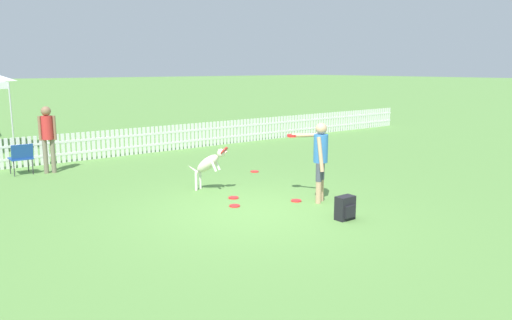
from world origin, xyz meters
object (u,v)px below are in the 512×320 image
at_px(leaping_dog, 209,163).
at_px(frisbee_near_handler, 255,172).
at_px(frisbee_midfield, 233,198).
at_px(spectator_standing, 48,133).
at_px(frisbee_near_dog, 235,206).
at_px(frisbee_far_scatter, 296,201).
at_px(handler_person, 319,153).
at_px(backpack_on_grass, 345,208).
at_px(folding_chair_blue_left, 21,156).

distance_m(leaping_dog, frisbee_near_handler, 2.28).
relative_size(frisbee_midfield, spectator_standing, 0.13).
distance_m(leaping_dog, frisbee_near_dog, 1.51).
relative_size(frisbee_near_dog, frisbee_far_scatter, 1.00).
relative_size(frisbee_midfield, frisbee_far_scatter, 1.00).
bearing_deg(spectator_standing, frisbee_near_handler, 160.36).
relative_size(frisbee_near_handler, frisbee_midfield, 1.00).
relative_size(handler_person, leaping_dog, 1.60).
relative_size(frisbee_near_handler, frisbee_near_dog, 1.00).
distance_m(frisbee_far_scatter, spectator_standing, 6.69).
bearing_deg(backpack_on_grass, frisbee_midfield, 106.57).
bearing_deg(handler_person, frisbee_near_handler, 46.03).
distance_m(folding_chair_blue_left, spectator_standing, 0.86).
xyz_separation_m(frisbee_near_handler, frisbee_near_dog, (-2.28, -2.30, 0.00)).
bearing_deg(spectator_standing, frisbee_far_scatter, 134.77).
relative_size(backpack_on_grass, spectator_standing, 0.25).
bearing_deg(leaping_dog, frisbee_near_handler, 175.74).
height_order(frisbee_far_scatter, backpack_on_grass, backpack_on_grass).
xyz_separation_m(frisbee_near_handler, frisbee_far_scatter, (-1.09, -2.75, 0.00)).
relative_size(leaping_dog, frisbee_near_dog, 4.69).
xyz_separation_m(leaping_dog, frisbee_near_dog, (-0.30, -1.35, -0.60)).
bearing_deg(frisbee_near_dog, frisbee_midfield, 56.49).
distance_m(backpack_on_grass, spectator_standing, 7.89).
relative_size(frisbee_near_dog, spectator_standing, 0.13).
bearing_deg(frisbee_near_handler, backpack_on_grass, -106.41).
distance_m(frisbee_near_dog, frisbee_far_scatter, 1.28).
height_order(frisbee_near_handler, frisbee_far_scatter, same).
distance_m(frisbee_near_handler, spectator_standing, 5.29).
bearing_deg(handler_person, frisbee_near_dog, 123.71).
height_order(folding_chair_blue_left, spectator_standing, spectator_standing).
distance_m(frisbee_near_handler, frisbee_near_dog, 3.24).
height_order(handler_person, leaping_dog, handler_person).
height_order(handler_person, frisbee_near_dog, handler_person).
height_order(frisbee_midfield, backpack_on_grass, backpack_on_grass).
bearing_deg(frisbee_far_scatter, frisbee_near_handler, 68.44).
distance_m(leaping_dog, spectator_standing, 4.62).
bearing_deg(leaping_dog, frisbee_near_dog, 47.58).
bearing_deg(folding_chair_blue_left, backpack_on_grass, 115.32).
xyz_separation_m(frisbee_midfield, frisbee_far_scatter, (0.85, -0.97, 0.00)).
distance_m(backpack_on_grass, folding_chair_blue_left, 8.30).
relative_size(leaping_dog, frisbee_far_scatter, 4.69).
distance_m(frisbee_near_handler, frisbee_midfield, 2.64).
relative_size(frisbee_far_scatter, backpack_on_grass, 0.50).
bearing_deg(frisbee_near_dog, leaping_dog, 77.44).
distance_m(handler_person, frisbee_near_dog, 1.95).
bearing_deg(folding_chair_blue_left, handler_person, 122.19).
distance_m(frisbee_near_handler, frisbee_far_scatter, 2.96).
xyz_separation_m(frisbee_near_handler, frisbee_midfield, (-1.94, -1.79, 0.00)).
bearing_deg(frisbee_far_scatter, frisbee_midfield, 131.45).
height_order(frisbee_near_handler, frisbee_near_dog, same).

